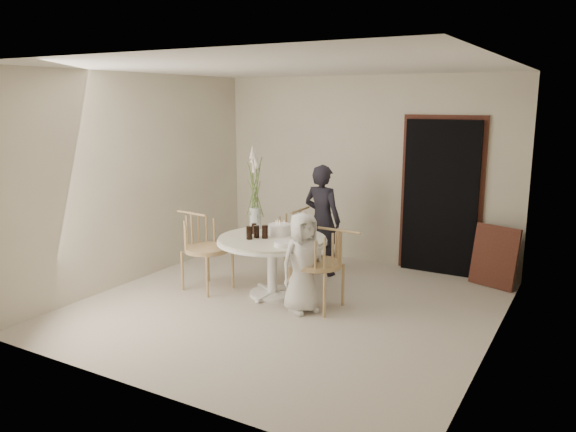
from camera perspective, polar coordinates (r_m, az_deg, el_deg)
The scene contains 18 objects.
ground at distance 6.61m, azimuth -0.10°, elevation -9.17°, with size 4.50×4.50×0.00m, color beige.
room_shell at distance 6.22m, azimuth -0.10°, elevation 4.92°, with size 4.50×4.50×4.50m.
doorway at distance 7.90m, azimuth 15.23°, elevation 1.79°, with size 1.00×0.10×2.10m, color black.
door_trim at distance 7.92m, azimuth 15.33°, elevation 2.26°, with size 1.12×0.03×2.22m, color #522D1C.
table at distance 6.79m, azimuth -1.61°, elevation -3.12°, with size 1.33×1.33×0.73m.
picture_frame at distance 7.65m, azimuth 20.24°, elevation -3.88°, with size 0.59×0.04×0.79m, color #522D1C.
chair_far at distance 7.49m, azimuth 0.77°, elevation -1.85°, with size 0.53×0.56×0.92m.
chair_right at distance 6.32m, azimuth 4.05°, elevation -4.16°, with size 0.60×0.56×0.97m.
chair_left at distance 7.18m, azimuth -9.00°, elevation -2.36°, with size 0.63×0.59×0.97m.
girl at distance 7.63m, azimuth 3.49°, elevation -0.40°, with size 0.55×0.36×1.51m, color black.
boy at distance 6.29m, azimuth 1.53°, elevation -4.76°, with size 0.56×0.36×1.14m, color silver.
birthday_cake at distance 6.89m, azimuth -0.85°, elevation -1.37°, with size 0.27×0.27×0.18m.
cola_tumbler_a at distance 6.67m, azimuth -3.95°, elevation -1.71°, with size 0.07×0.07×0.16m, color black.
cola_tumbler_b at distance 6.75m, azimuth -3.23°, elevation -1.59°, with size 0.07×0.07×0.15m, color black.
cola_tumbler_c at distance 6.95m, azimuth -3.46°, elevation -1.26°, with size 0.06×0.06×0.13m, color black.
cola_tumbler_d at distance 6.71m, azimuth -2.35°, elevation -1.62°, with size 0.07×0.07×0.16m, color black.
plate_stack at distance 6.35m, azimuth -0.46°, elevation -2.85°, with size 0.22×0.22×0.05m, color white.
flower_vase at distance 7.17m, azimuth -3.38°, elevation 2.48°, with size 0.15×0.15×1.07m.
Camera 1 is at (3.07, -5.36, 2.36)m, focal length 35.00 mm.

